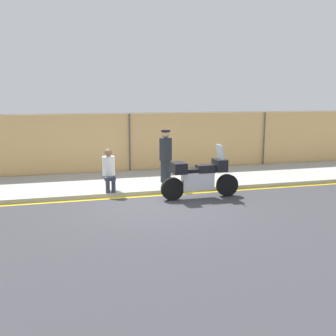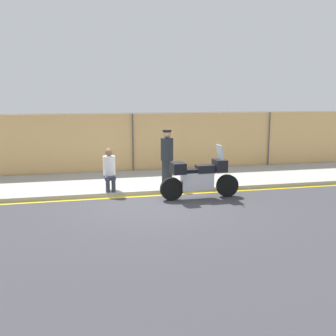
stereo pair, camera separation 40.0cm
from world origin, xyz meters
name	(u,v)px [view 1 (the left image)]	position (x,y,z in m)	size (l,w,h in m)	color
ground_plane	(157,204)	(0.00, 0.00, 0.00)	(120.00, 120.00, 0.00)	#38383D
sidewalk	(139,181)	(0.00, 2.67, 0.06)	(40.85, 3.33, 0.12)	#9E9E99
curb_paint_stripe	(150,196)	(0.00, 0.91, 0.00)	(40.85, 0.18, 0.01)	gold
storefront_fence	(129,144)	(0.00, 4.42, 1.12)	(38.81, 0.17, 2.24)	#E5B26B
motorcycle	(200,177)	(1.31, 0.30, 0.61)	(2.31, 0.53, 1.52)	black
officer_standing	(166,156)	(0.78, 2.08, 0.98)	(0.40, 0.40, 1.69)	#1E2328
person_seated_on_curb	(109,168)	(-1.11, 1.42, 0.80)	(0.37, 0.64, 1.23)	#2D3342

